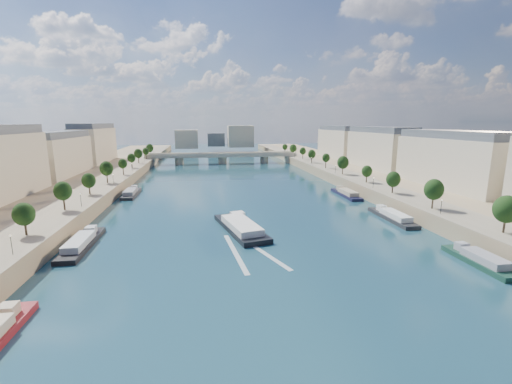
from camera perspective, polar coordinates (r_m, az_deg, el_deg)
name	(u,v)px	position (r m, az deg, el deg)	size (l,w,h in m)	color
ground	(239,197)	(144.83, -2.87, -0.76)	(700.00, 700.00, 0.00)	#0C2E37
quay_left	(55,196)	(154.66, -30.46, -0.63)	(44.00, 520.00, 5.00)	#9E8460
quay_right	(397,186)	(167.63, 22.41, 0.95)	(44.00, 520.00, 5.00)	#9E8460
pave_left	(95,189)	(149.27, -25.21, 0.49)	(14.00, 520.00, 0.10)	gray
pave_right	(366,181)	(159.97, 17.88, 1.72)	(14.00, 520.00, 0.10)	gray
trees_left	(101,174)	(149.76, -24.44, 2.70)	(4.80, 268.80, 8.26)	#382B1E
trees_right	(353,166)	(167.24, 15.85, 4.13)	(4.80, 268.80, 8.26)	#382B1E
lamps_left	(99,186)	(138.09, -24.65, 0.87)	(0.36, 200.36, 4.28)	black
lamps_right	(352,174)	(162.06, 15.73, 2.95)	(0.36, 200.36, 4.28)	black
buildings_left	(29,158)	(168.83, -33.59, 4.74)	(16.00, 226.00, 23.20)	#B7A78D
buildings_right	(410,152)	(182.86, 24.33, 6.04)	(16.00, 226.00, 23.20)	#B7A78D
skyline	(220,138)	(361.04, -6.08, 8.98)	(79.00, 42.00, 22.00)	#B7A78D
bridge	(222,157)	(260.12, -5.61, 5.86)	(112.00, 12.00, 8.15)	#C1B79E
tour_barge	(241,227)	(99.69, -2.56, -5.87)	(14.24, 29.36, 3.84)	black
wake	(248,252)	(84.51, -1.30, -9.91)	(13.37, 25.98, 0.04)	silver
moored_barges_left	(64,262)	(87.52, -29.39, -10.13)	(5.00, 156.42, 3.60)	#161E31
moored_barges_right	(427,234)	(105.39, 26.57, -6.29)	(5.00, 129.38, 3.60)	black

